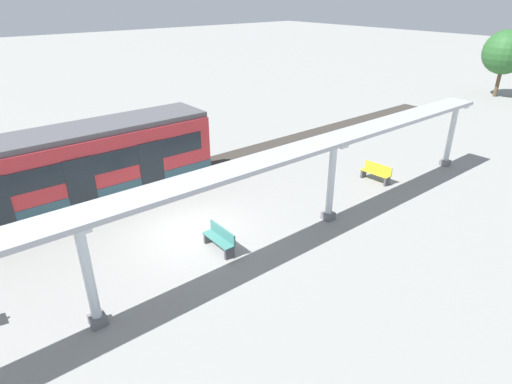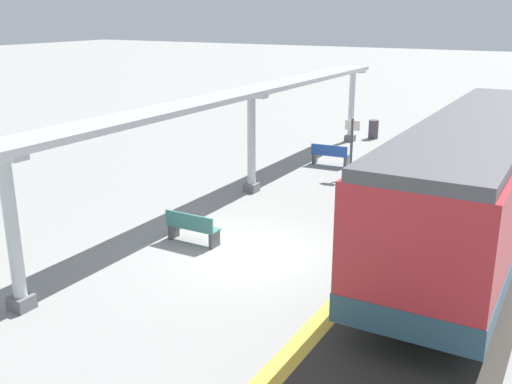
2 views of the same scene
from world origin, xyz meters
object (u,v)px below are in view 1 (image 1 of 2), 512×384
at_px(train_near_carriage, 70,169).
at_px(canopy_pillar_fourth, 451,135).
at_px(canopy_pillar_second, 88,275).
at_px(bench_mid_platform, 220,239).
at_px(bench_near_end, 376,172).
at_px(canopy_pillar_third, 331,181).

height_order(train_near_carriage, canopy_pillar_fourth, train_near_carriage).
distance_m(train_near_carriage, canopy_pillar_second, 7.74).
bearing_deg(bench_mid_platform, canopy_pillar_second, -78.76).
xyz_separation_m(bench_near_end, bench_mid_platform, (0.16, -9.46, 0.00)).
height_order(train_near_carriage, canopy_pillar_second, train_near_carriage).
height_order(train_near_carriage, canopy_pillar_third, train_near_carriage).
bearing_deg(canopy_pillar_fourth, bench_near_end, -103.80).
distance_m(canopy_pillar_third, bench_mid_platform, 4.99).
distance_m(canopy_pillar_fourth, bench_mid_platform, 14.14).
distance_m(canopy_pillar_third, canopy_pillar_fourth, 9.31).
relative_size(canopy_pillar_second, canopy_pillar_fourth, 1.00).
xyz_separation_m(canopy_pillar_fourth, bench_mid_platform, (-0.97, -14.05, -1.26)).
relative_size(canopy_pillar_third, bench_mid_platform, 2.23).
bearing_deg(train_near_carriage, canopy_pillar_fourth, 66.23).
height_order(train_near_carriage, bench_mid_platform, train_near_carriage).
relative_size(canopy_pillar_fourth, bench_near_end, 2.21).
relative_size(bench_near_end, bench_mid_platform, 1.01).
bearing_deg(bench_near_end, bench_mid_platform, -89.05).
height_order(canopy_pillar_fourth, bench_near_end, canopy_pillar_fourth).
height_order(canopy_pillar_third, bench_near_end, canopy_pillar_third).
distance_m(train_near_carriage, bench_near_end, 14.05).
xyz_separation_m(canopy_pillar_second, canopy_pillar_fourth, (0.00, 18.92, 0.00)).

